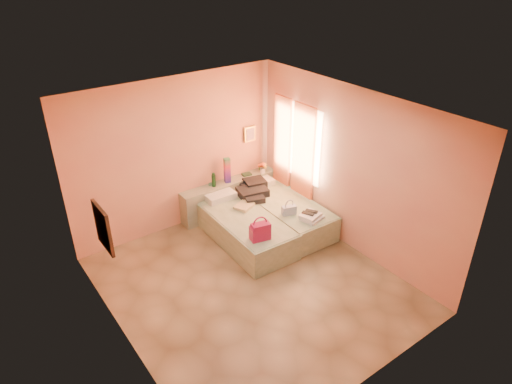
# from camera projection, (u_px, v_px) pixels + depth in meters

# --- Properties ---
(ground) EXTENTS (4.50, 4.50, 0.00)m
(ground) POSITION_uv_depth(u_px,v_px,m) (252.00, 285.00, 7.11)
(ground) COLOR #9F895F
(ground) RESTS_ON ground
(room_walls) EXTENTS (4.02, 4.51, 2.81)m
(room_walls) POSITION_uv_depth(u_px,v_px,m) (241.00, 165.00, 6.76)
(room_walls) COLOR tan
(room_walls) RESTS_ON ground
(headboard_ledge) EXTENTS (2.05, 0.30, 0.65)m
(headboard_ledge) POSITION_uv_depth(u_px,v_px,m) (230.00, 196.00, 8.95)
(headboard_ledge) COLOR gray
(headboard_ledge) RESTS_ON ground
(bed_left) EXTENTS (0.97, 2.03, 0.50)m
(bed_left) POSITION_uv_depth(u_px,v_px,m) (245.00, 229.00, 8.04)
(bed_left) COLOR #A7B995
(bed_left) RESTS_ON ground
(bed_right) EXTENTS (0.97, 2.03, 0.50)m
(bed_right) POSITION_uv_depth(u_px,v_px,m) (284.00, 213.00, 8.51)
(bed_right) COLOR #A7B995
(bed_right) RESTS_ON ground
(water_bottle) EXTENTS (0.09, 0.09, 0.27)m
(water_bottle) POSITION_uv_depth(u_px,v_px,m) (214.00, 180.00, 8.54)
(water_bottle) COLOR #163D20
(water_bottle) RESTS_ON headboard_ledge
(rainbow_box) EXTENTS (0.13, 0.13, 0.49)m
(rainbow_box) POSITION_uv_depth(u_px,v_px,m) (227.00, 170.00, 8.64)
(rainbow_box) COLOR #9C1344
(rainbow_box) RESTS_ON headboard_ledge
(small_dish) EXTENTS (0.12, 0.12, 0.03)m
(small_dish) POSITION_uv_depth(u_px,v_px,m) (211.00, 184.00, 8.64)
(small_dish) COLOR #519477
(small_dish) RESTS_ON headboard_ledge
(green_book) EXTENTS (0.20, 0.16, 0.03)m
(green_book) POSITION_uv_depth(u_px,v_px,m) (247.00, 174.00, 9.02)
(green_book) COLOR #22402A
(green_book) RESTS_ON headboard_ledge
(flower_vase) EXTENTS (0.25, 0.25, 0.26)m
(flower_vase) POSITION_uv_depth(u_px,v_px,m) (263.00, 167.00, 9.06)
(flower_vase) COLOR silver
(flower_vase) RESTS_ON headboard_ledge
(magenta_handbag) EXTENTS (0.35, 0.24, 0.30)m
(magenta_handbag) POSITION_uv_depth(u_px,v_px,m) (260.00, 231.00, 7.26)
(magenta_handbag) COLOR #9C1344
(magenta_handbag) RESTS_ON bed_left
(khaki_garment) EXTENTS (0.41, 0.37, 0.06)m
(khaki_garment) POSITION_uv_depth(u_px,v_px,m) (244.00, 206.00, 8.19)
(khaki_garment) COLOR tan
(khaki_garment) RESTS_ON bed_left
(clothes_pile) EXTENTS (0.72, 0.72, 0.18)m
(clothes_pile) POSITION_uv_depth(u_px,v_px,m) (255.00, 190.00, 8.60)
(clothes_pile) COLOR black
(clothes_pile) RESTS_ON bed_right
(blue_handbag) EXTENTS (0.27, 0.18, 0.16)m
(blue_handbag) POSITION_uv_depth(u_px,v_px,m) (289.00, 210.00, 7.97)
(blue_handbag) COLOR #3C6091
(blue_handbag) RESTS_ON bed_right
(towel_stack) EXTENTS (0.40, 0.36, 0.10)m
(towel_stack) POSITION_uv_depth(u_px,v_px,m) (312.00, 217.00, 7.83)
(towel_stack) COLOR white
(towel_stack) RESTS_ON bed_right
(sandal_pair) EXTENTS (0.23, 0.26, 0.02)m
(sandal_pair) POSITION_uv_depth(u_px,v_px,m) (310.00, 212.00, 7.84)
(sandal_pair) COLOR black
(sandal_pair) RESTS_ON towel_stack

